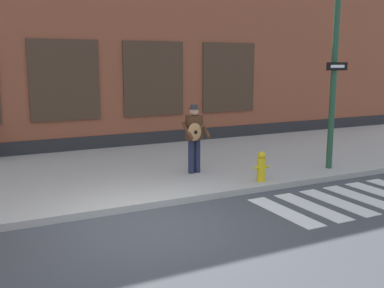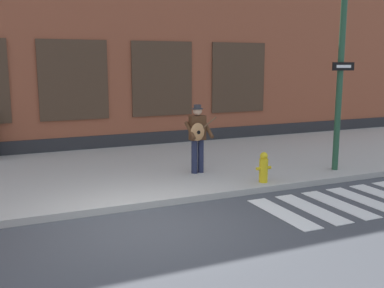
# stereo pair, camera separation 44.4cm
# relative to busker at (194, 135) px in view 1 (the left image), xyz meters

# --- Properties ---
(ground_plane) EXTENTS (160.00, 160.00, 0.00)m
(ground_plane) POSITION_rel_busker_xyz_m (-2.23, -2.62, -1.10)
(ground_plane) COLOR #424449
(sidewalk) EXTENTS (28.00, 5.97, 0.14)m
(sidewalk) POSITION_rel_busker_xyz_m (-2.23, 1.25, -1.03)
(sidewalk) COLOR #ADAAA3
(sidewalk) RESTS_ON ground
(building_backdrop) EXTENTS (28.00, 4.06, 8.10)m
(building_backdrop) POSITION_rel_busker_xyz_m (-2.23, 6.23, 2.95)
(building_backdrop) COLOR brown
(building_backdrop) RESTS_ON ground
(crosswalk) EXTENTS (5.20, 1.90, 0.01)m
(crosswalk) POSITION_rel_busker_xyz_m (2.79, -3.04, -1.09)
(crosswalk) COLOR silver
(crosswalk) RESTS_ON ground
(busker) EXTENTS (0.70, 0.52, 1.69)m
(busker) POSITION_rel_busker_xyz_m (0.00, 0.00, 0.00)
(busker) COLOR #1E233D
(busker) RESTS_ON sidewalk
(traffic_light) EXTENTS (0.77, 2.86, 5.33)m
(traffic_light) POSITION_rel_busker_xyz_m (3.23, -2.11, 2.71)
(traffic_light) COLOR #234C33
(traffic_light) RESTS_ON sidewalk
(fire_hydrant) EXTENTS (0.38, 0.20, 0.70)m
(fire_hydrant) POSITION_rel_busker_xyz_m (1.02, -1.39, -0.61)
(fire_hydrant) COLOR gold
(fire_hydrant) RESTS_ON sidewalk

